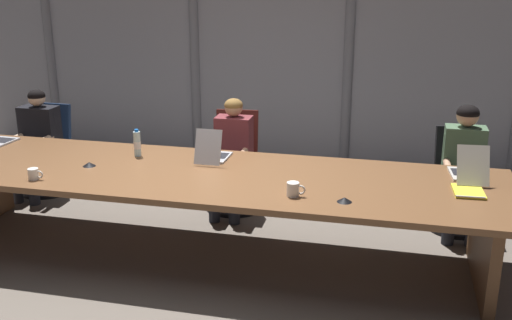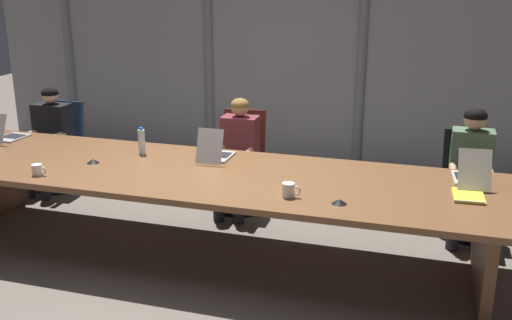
{
  "view_description": "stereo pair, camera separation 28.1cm",
  "coord_description": "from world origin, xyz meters",
  "px_view_note": "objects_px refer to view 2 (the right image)",
  "views": [
    {
      "loc": [
        1.53,
        -4.42,
        2.32
      ],
      "look_at": [
        0.45,
        0.13,
        0.85
      ],
      "focal_mm": 41.63,
      "sensor_mm": 36.0,
      "label": 1
    },
    {
      "loc": [
        1.8,
        -4.34,
        2.32
      ],
      "look_at": [
        0.45,
        0.13,
        0.85
      ],
      "focal_mm": 41.63,
      "sensor_mm": 36.0,
      "label": 2
    }
  ],
  "objects_px": {
    "laptop_left_mid": "(216,153)",
    "office_chair_left_mid": "(241,172)",
    "laptop_center": "(471,176)",
    "laptop_left_end": "(6,135)",
    "coffee_mug_near": "(37,170)",
    "office_chair_center": "(467,195)",
    "person_left_mid": "(237,150)",
    "person_center": "(471,166)",
    "conference_mic_middle": "(339,202)",
    "office_chair_left_end": "(60,155)",
    "water_bottle_primary": "(142,142)",
    "coffee_mug_far": "(289,190)",
    "spiral_notepad": "(468,196)",
    "person_left_end": "(49,134)",
    "conference_mic_left_side": "(93,161)"
  },
  "relations": [
    {
      "from": "coffee_mug_near",
      "to": "conference_mic_middle",
      "type": "relative_size",
      "value": 1.17
    },
    {
      "from": "laptop_left_mid",
      "to": "water_bottle_primary",
      "type": "distance_m",
      "value": 0.71
    },
    {
      "from": "office_chair_left_mid",
      "to": "person_left_mid",
      "type": "bearing_deg",
      "value": -2.17
    },
    {
      "from": "office_chair_left_mid",
      "to": "water_bottle_primary",
      "type": "relative_size",
      "value": 3.97
    },
    {
      "from": "spiral_notepad",
      "to": "laptop_left_end",
      "type": "bearing_deg",
      "value": 172.64
    },
    {
      "from": "water_bottle_primary",
      "to": "coffee_mug_near",
      "type": "height_order",
      "value": "water_bottle_primary"
    },
    {
      "from": "person_left_end",
      "to": "conference_mic_left_side",
      "type": "bearing_deg",
      "value": 49.23
    },
    {
      "from": "office_chair_left_mid",
      "to": "office_chair_center",
      "type": "relative_size",
      "value": 1.05
    },
    {
      "from": "laptop_center",
      "to": "office_chair_center",
      "type": "bearing_deg",
      "value": -8.03
    },
    {
      "from": "office_chair_left_mid",
      "to": "laptop_center",
      "type": "bearing_deg",
      "value": 63.69
    },
    {
      "from": "conference_mic_left_side",
      "to": "conference_mic_middle",
      "type": "xyz_separation_m",
      "value": [
        2.2,
        -0.33,
        0.0
      ]
    },
    {
      "from": "office_chair_center",
      "to": "person_left_mid",
      "type": "distance_m",
      "value": 2.22
    },
    {
      "from": "office_chair_center",
      "to": "person_center",
      "type": "distance_m",
      "value": 0.36
    },
    {
      "from": "person_center",
      "to": "office_chair_center",
      "type": "bearing_deg",
      "value": 178.35
    },
    {
      "from": "water_bottle_primary",
      "to": "coffee_mug_near",
      "type": "relative_size",
      "value": 1.92
    },
    {
      "from": "conference_mic_left_side",
      "to": "conference_mic_middle",
      "type": "distance_m",
      "value": 2.23
    },
    {
      "from": "conference_mic_left_side",
      "to": "spiral_notepad",
      "type": "height_order",
      "value": "conference_mic_left_side"
    },
    {
      "from": "laptop_left_mid",
      "to": "office_chair_left_mid",
      "type": "relative_size",
      "value": 0.43
    },
    {
      "from": "laptop_center",
      "to": "person_center",
      "type": "relative_size",
      "value": 0.41
    },
    {
      "from": "water_bottle_primary",
      "to": "office_chair_left_mid",
      "type": "bearing_deg",
      "value": 51.16
    },
    {
      "from": "office_chair_left_mid",
      "to": "conference_mic_middle",
      "type": "height_order",
      "value": "office_chair_left_mid"
    },
    {
      "from": "laptop_left_mid",
      "to": "spiral_notepad",
      "type": "distance_m",
      "value": 2.13
    },
    {
      "from": "laptop_left_end",
      "to": "office_chair_center",
      "type": "relative_size",
      "value": 0.46
    },
    {
      "from": "coffee_mug_near",
      "to": "conference_mic_left_side",
      "type": "distance_m",
      "value": 0.49
    },
    {
      "from": "laptop_center",
      "to": "coffee_mug_far",
      "type": "relative_size",
      "value": 3.52
    },
    {
      "from": "person_left_mid",
      "to": "laptop_left_mid",
      "type": "bearing_deg",
      "value": 1.02
    },
    {
      "from": "water_bottle_primary",
      "to": "coffee_mug_far",
      "type": "xyz_separation_m",
      "value": [
        1.54,
        -0.68,
        -0.06
      ]
    },
    {
      "from": "person_left_mid",
      "to": "spiral_notepad",
      "type": "relative_size",
      "value": 3.64
    },
    {
      "from": "person_left_mid",
      "to": "conference_mic_middle",
      "type": "height_order",
      "value": "person_left_mid"
    },
    {
      "from": "person_center",
      "to": "coffee_mug_far",
      "type": "distance_m",
      "value": 1.9
    },
    {
      "from": "office_chair_left_mid",
      "to": "coffee_mug_near",
      "type": "distance_m",
      "value": 2.07
    },
    {
      "from": "spiral_notepad",
      "to": "office_chair_left_end",
      "type": "bearing_deg",
      "value": 162.23
    },
    {
      "from": "water_bottle_primary",
      "to": "coffee_mug_far",
      "type": "relative_size",
      "value": 1.76
    },
    {
      "from": "conference_mic_middle",
      "to": "spiral_notepad",
      "type": "relative_size",
      "value": 0.35
    },
    {
      "from": "office_chair_left_mid",
      "to": "coffee_mug_far",
      "type": "relative_size",
      "value": 6.96
    },
    {
      "from": "laptop_left_mid",
      "to": "office_chair_left_mid",
      "type": "bearing_deg",
      "value": 2.02
    },
    {
      "from": "office_chair_center",
      "to": "coffee_mug_far",
      "type": "bearing_deg",
      "value": -51.09
    },
    {
      "from": "laptop_center",
      "to": "person_left_mid",
      "type": "relative_size",
      "value": 0.43
    },
    {
      "from": "person_left_mid",
      "to": "coffee_mug_near",
      "type": "relative_size",
      "value": 8.96
    },
    {
      "from": "laptop_left_end",
      "to": "person_center",
      "type": "distance_m",
      "value": 4.41
    },
    {
      "from": "office_chair_left_mid",
      "to": "conference_mic_middle",
      "type": "bearing_deg",
      "value": 32.95
    },
    {
      "from": "person_left_end",
      "to": "spiral_notepad",
      "type": "relative_size",
      "value": 3.61
    },
    {
      "from": "office_chair_left_end",
      "to": "person_left_mid",
      "type": "height_order",
      "value": "person_left_mid"
    },
    {
      "from": "office_chair_left_mid",
      "to": "coffee_mug_far",
      "type": "height_order",
      "value": "office_chair_left_mid"
    },
    {
      "from": "person_center",
      "to": "water_bottle_primary",
      "type": "distance_m",
      "value": 2.96
    },
    {
      "from": "water_bottle_primary",
      "to": "laptop_left_mid",
      "type": "bearing_deg",
      "value": 2.3
    },
    {
      "from": "laptop_center",
      "to": "conference_mic_left_side",
      "type": "xyz_separation_m",
      "value": [
        -3.11,
        -0.41,
        -0.04
      ]
    },
    {
      "from": "laptop_left_end",
      "to": "coffee_mug_near",
      "type": "height_order",
      "value": "laptop_left_end"
    },
    {
      "from": "coffee_mug_near",
      "to": "office_chair_left_end",
      "type": "bearing_deg",
      "value": 120.18
    },
    {
      "from": "person_left_mid",
      "to": "coffee_mug_far",
      "type": "relative_size",
      "value": 8.18
    }
  ]
}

